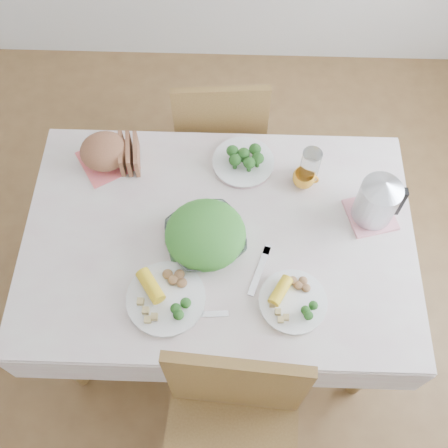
{
  "coord_description": "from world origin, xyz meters",
  "views": [
    {
      "loc": [
        0.05,
        -0.94,
        2.54
      ],
      "look_at": [
        0.02,
        0.02,
        0.82
      ],
      "focal_mm": 42.0,
      "sensor_mm": 36.0,
      "label": 1
    }
  ],
  "objects_px": {
    "dinner_plate_left": "(166,299)",
    "electric_kettle": "(378,199)",
    "dining_table": "(219,276)",
    "dinner_plate_right": "(293,302)",
    "salad_bowl": "(206,238)",
    "yellow_mug": "(304,179)",
    "chair_far": "(220,130)"
  },
  "relations": [
    {
      "from": "dinner_plate_left",
      "to": "electric_kettle",
      "type": "bearing_deg",
      "value": 26.09
    },
    {
      "from": "dining_table",
      "to": "dinner_plate_right",
      "type": "distance_m",
      "value": 0.55
    },
    {
      "from": "dining_table",
      "to": "dinner_plate_right",
      "type": "relative_size",
      "value": 5.7
    },
    {
      "from": "salad_bowl",
      "to": "yellow_mug",
      "type": "height_order",
      "value": "yellow_mug"
    },
    {
      "from": "dining_table",
      "to": "salad_bowl",
      "type": "height_order",
      "value": "salad_bowl"
    },
    {
      "from": "dining_table",
      "to": "electric_kettle",
      "type": "height_order",
      "value": "electric_kettle"
    },
    {
      "from": "dining_table",
      "to": "electric_kettle",
      "type": "distance_m",
      "value": 0.79
    },
    {
      "from": "chair_far",
      "to": "electric_kettle",
      "type": "height_order",
      "value": "electric_kettle"
    },
    {
      "from": "chair_far",
      "to": "salad_bowl",
      "type": "height_order",
      "value": "chair_far"
    },
    {
      "from": "dinner_plate_left",
      "to": "electric_kettle",
      "type": "relative_size",
      "value": 1.31
    },
    {
      "from": "dinner_plate_left",
      "to": "dinner_plate_right",
      "type": "xyz_separation_m",
      "value": [
        0.45,
        0.0,
        0.0
      ]
    },
    {
      "from": "dinner_plate_right",
      "to": "yellow_mug",
      "type": "xyz_separation_m",
      "value": [
        0.06,
        0.51,
        0.02
      ]
    },
    {
      "from": "chair_far",
      "to": "salad_bowl",
      "type": "relative_size",
      "value": 3.37
    },
    {
      "from": "dinner_plate_left",
      "to": "electric_kettle",
      "type": "height_order",
      "value": "electric_kettle"
    },
    {
      "from": "salad_bowl",
      "to": "electric_kettle",
      "type": "relative_size",
      "value": 1.31
    },
    {
      "from": "chair_far",
      "to": "yellow_mug",
      "type": "height_order",
      "value": "chair_far"
    },
    {
      "from": "dinner_plate_left",
      "to": "dinner_plate_right",
      "type": "distance_m",
      "value": 0.45
    },
    {
      "from": "dining_table",
      "to": "dinner_plate_left",
      "type": "bearing_deg",
      "value": -123.66
    },
    {
      "from": "dinner_plate_right",
      "to": "electric_kettle",
      "type": "distance_m",
      "value": 0.5
    },
    {
      "from": "chair_far",
      "to": "dinner_plate_right",
      "type": "bearing_deg",
      "value": 102.08
    },
    {
      "from": "salad_bowl",
      "to": "electric_kettle",
      "type": "xyz_separation_m",
      "value": [
        0.64,
        0.14,
        0.09
      ]
    },
    {
      "from": "chair_far",
      "to": "dinner_plate_right",
      "type": "height_order",
      "value": "chair_far"
    },
    {
      "from": "salad_bowl",
      "to": "dinner_plate_left",
      "type": "distance_m",
      "value": 0.27
    },
    {
      "from": "chair_far",
      "to": "salad_bowl",
      "type": "bearing_deg",
      "value": 84.18
    },
    {
      "from": "dinner_plate_left",
      "to": "electric_kettle",
      "type": "distance_m",
      "value": 0.86
    },
    {
      "from": "dining_table",
      "to": "yellow_mug",
      "type": "relative_size",
      "value": 15.53
    },
    {
      "from": "dinner_plate_left",
      "to": "electric_kettle",
      "type": "xyz_separation_m",
      "value": [
        0.77,
        0.38,
        0.11
      ]
    },
    {
      "from": "chair_far",
      "to": "electric_kettle",
      "type": "bearing_deg",
      "value": 129.07
    },
    {
      "from": "dining_table",
      "to": "dinner_plate_left",
      "type": "distance_m",
      "value": 0.51
    },
    {
      "from": "dinner_plate_left",
      "to": "yellow_mug",
      "type": "relative_size",
      "value": 3.17
    },
    {
      "from": "chair_far",
      "to": "dinner_plate_left",
      "type": "height_order",
      "value": "chair_far"
    },
    {
      "from": "dining_table",
      "to": "salad_bowl",
      "type": "xyz_separation_m",
      "value": [
        -0.05,
        -0.03,
        0.42
      ]
    }
  ]
}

